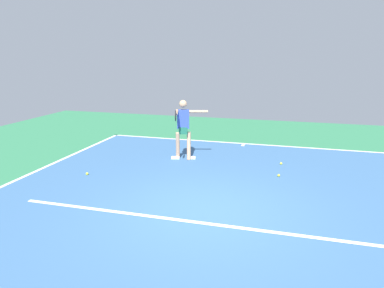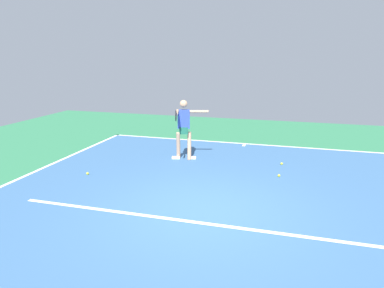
{
  "view_description": "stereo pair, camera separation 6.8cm",
  "coord_description": "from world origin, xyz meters",
  "views": [
    {
      "loc": [
        -1.49,
        6.19,
        2.96
      ],
      "look_at": [
        0.73,
        -1.65,
        0.9
      ],
      "focal_mm": 33.21,
      "sensor_mm": 36.0,
      "label": 1
    },
    {
      "loc": [
        -1.56,
        6.17,
        2.96
      ],
      "look_at": [
        0.73,
        -1.65,
        0.9
      ],
      "focal_mm": 33.21,
      "sensor_mm": 36.0,
      "label": 2
    }
  ],
  "objects": [
    {
      "name": "ground_plane",
      "position": [
        0.0,
        0.0,
        0.0
      ],
      "size": [
        20.73,
        20.73,
        0.0
      ],
      "primitive_type": "plane",
      "color": "#2D754C"
    },
    {
      "name": "court_surface",
      "position": [
        0.0,
        0.0,
        0.0
      ],
      "size": [
        9.76,
        11.32,
        0.0
      ],
      "primitive_type": "cube",
      "color": "#38608E",
      "rests_on": "ground_plane"
    },
    {
      "name": "court_line_baseline_near",
      "position": [
        0.0,
        -5.61,
        0.0
      ],
      "size": [
        9.76,
        0.1,
        0.01
      ],
      "primitive_type": "cube",
      "color": "white",
      "rests_on": "ground_plane"
    },
    {
      "name": "court_line_sideline_right",
      "position": [
        4.83,
        0.0,
        0.0
      ],
      "size": [
        0.1,
        11.32,
        0.01
      ],
      "primitive_type": "cube",
      "color": "white",
      "rests_on": "ground_plane"
    },
    {
      "name": "court_line_service",
      "position": [
        0.0,
        0.49,
        0.0
      ],
      "size": [
        7.32,
        0.1,
        0.01
      ],
      "primitive_type": "cube",
      "color": "white",
      "rests_on": "ground_plane"
    },
    {
      "name": "court_line_centre_mark",
      "position": [
        0.0,
        -5.41,
        0.0
      ],
      "size": [
        0.1,
        0.3,
        0.01
      ],
      "primitive_type": "cube",
      "color": "white",
      "rests_on": "ground_plane"
    },
    {
      "name": "tennis_player",
      "position": [
        1.44,
        -3.27,
        0.99
      ],
      "size": [
        1.04,
        1.27,
        1.73
      ],
      "rotation": [
        0.0,
        0.0,
        0.27
      ],
      "color": "tan",
      "rests_on": "ground_plane"
    },
    {
      "name": "tennis_ball_near_player",
      "position": [
        3.38,
        -1.27,
        0.03
      ],
      "size": [
        0.07,
        0.07,
        0.07
      ],
      "primitive_type": "sphere",
      "color": "yellow",
      "rests_on": "ground_plane"
    },
    {
      "name": "tennis_ball_by_baseline",
      "position": [
        -1.31,
        -3.51,
        0.03
      ],
      "size": [
        0.07,
        0.07,
        0.07
      ],
      "primitive_type": "sphere",
      "color": "yellow",
      "rests_on": "ground_plane"
    },
    {
      "name": "tennis_ball_by_sideline",
      "position": [
        -1.29,
        -2.47,
        0.03
      ],
      "size": [
        0.07,
        0.07,
        0.07
      ],
      "primitive_type": "sphere",
      "color": "yellow",
      "rests_on": "ground_plane"
    }
  ]
}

